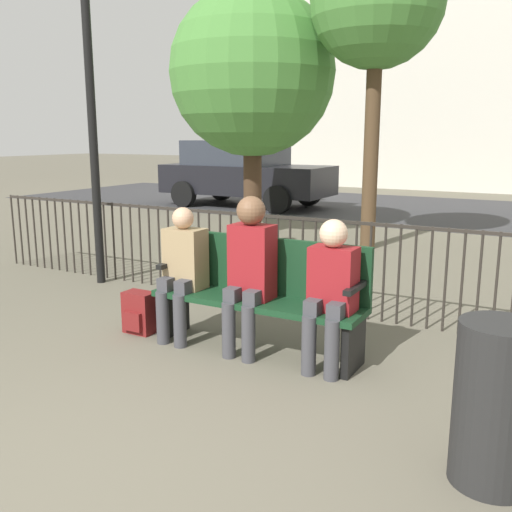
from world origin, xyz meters
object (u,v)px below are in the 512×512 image
object	(u,v)px
seated_person_0	(182,267)
tree_1	(252,73)
park_bench	(261,291)
backpack	(139,313)
seated_person_2	(330,287)
lamp_post	(89,70)
seated_person_1	(250,266)
trash_bin	(496,404)
parked_car_0	(243,172)
tree_0	(377,3)

from	to	relation	value
seated_person_0	tree_1	bearing A→B (deg)	113.18
park_bench	tree_1	world-z (taller)	tree_1
backpack	seated_person_2	bearing A→B (deg)	2.03
seated_person_2	lamp_post	xyz separation A→B (m)	(-3.39, 1.11, 1.81)
park_bench	seated_person_2	world-z (taller)	seated_person_2
park_bench	seated_person_0	distance (m)	0.72
seated_person_1	trash_bin	xyz separation A→B (m)	(1.96, -0.95, -0.30)
parked_car_0	trash_bin	bearing A→B (deg)	-53.50
seated_person_2	trash_bin	distance (m)	1.59
seated_person_0	parked_car_0	xyz separation A→B (m)	(-4.37, 8.50, 0.20)
seated_person_1	park_bench	bearing A→B (deg)	74.95
seated_person_1	seated_person_2	distance (m)	0.70
seated_person_0	seated_person_1	xyz separation A→B (m)	(0.66, 0.01, 0.08)
backpack	trash_bin	world-z (taller)	trash_bin
seated_person_0	lamp_post	size ratio (longest dim) A/B	0.31
park_bench	lamp_post	distance (m)	3.50
tree_1	park_bench	bearing A→B (deg)	-59.87
seated_person_0	lamp_post	world-z (taller)	lamp_post
lamp_post	tree_0	bearing A→B (deg)	59.47
tree_0	seated_person_1	bearing A→B (deg)	-83.19
seated_person_1	trash_bin	bearing A→B (deg)	-25.86
lamp_post	trash_bin	distance (m)	5.47
park_bench	seated_person_0	world-z (taller)	seated_person_0
seated_person_0	seated_person_1	bearing A→B (deg)	0.61
parked_car_0	tree_1	bearing A→B (deg)	-57.39
park_bench	seated_person_0	bearing A→B (deg)	-169.18
seated_person_1	tree_1	bearing A→B (deg)	119.22
seated_person_0	seated_person_1	distance (m)	0.66
seated_person_1	tree_0	size ratio (longest dim) A/B	0.28
seated_person_0	seated_person_2	xyz separation A→B (m)	(1.35, -0.00, 0.01)
park_bench	backpack	distance (m)	1.19
tree_1	trash_bin	distance (m)	8.02
seated_person_2	tree_0	size ratio (longest dim) A/B	0.25
lamp_post	seated_person_0	bearing A→B (deg)	-28.47
seated_person_2	tree_1	bearing A→B (deg)	124.83
seated_person_1	backpack	xyz separation A→B (m)	(-1.10, -0.07, -0.54)
trash_bin	backpack	bearing A→B (deg)	163.98
lamp_post	trash_bin	size ratio (longest dim) A/B	4.37
seated_person_0	tree_1	size ratio (longest dim) A/B	0.27
seated_person_1	seated_person_2	size ratio (longest dim) A/B	1.12
seated_person_2	tree_0	xyz separation A→B (m)	(-1.26, 4.72, 2.97)
backpack	tree_1	distance (m)	5.99
park_bench	backpack	world-z (taller)	park_bench
backpack	lamp_post	size ratio (longest dim) A/B	0.10
park_bench	lamp_post	size ratio (longest dim) A/B	0.48
seated_person_0	tree_0	distance (m)	5.58
backpack	parked_car_0	size ratio (longest dim) A/B	0.09
seated_person_0	seated_person_2	size ratio (longest dim) A/B	1.00
backpack	trash_bin	distance (m)	3.19
trash_bin	seated_person_2	bearing A→B (deg)	143.34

